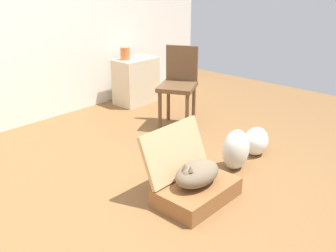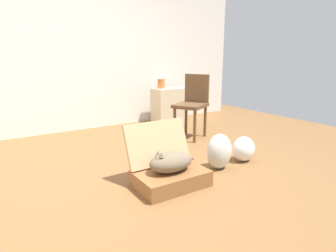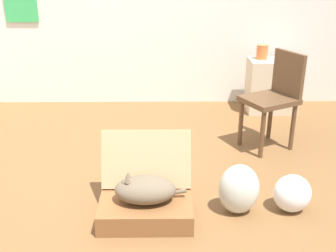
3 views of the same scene
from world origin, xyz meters
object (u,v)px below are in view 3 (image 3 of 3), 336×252
at_px(plastic_bag_clear, 292,193).
at_px(plastic_bag_white, 239,189).
at_px(suitcase_base, 146,210).
at_px(chair, 275,96).
at_px(cat, 145,189).
at_px(side_table, 272,86).
at_px(vase_tall, 262,52).

bearing_deg(plastic_bag_clear, plastic_bag_white, -177.48).
xyz_separation_m(suitcase_base, chair, (1.22, 1.26, 0.46)).
xyz_separation_m(plastic_bag_white, chair, (0.53, 1.18, 0.33)).
bearing_deg(chair, cat, -71.49).
xyz_separation_m(side_table, vase_tall, (-0.15, 0.04, 0.41)).
relative_size(plastic_bag_white, plastic_bag_clear, 1.34).
bearing_deg(side_table, vase_tall, 165.21).
relative_size(side_table, chair, 0.68).
bearing_deg(plastic_bag_white, vase_tall, 74.47).
relative_size(plastic_bag_clear, side_table, 0.46).
bearing_deg(side_table, suitcase_base, -122.62).
xyz_separation_m(suitcase_base, side_table, (1.46, 2.28, 0.25)).
xyz_separation_m(plastic_bag_white, plastic_bag_clear, (0.41, 0.02, -0.05)).
relative_size(plastic_bag_clear, chair, 0.31).
bearing_deg(cat, plastic_bag_white, 6.42).
relative_size(plastic_bag_white, side_table, 0.61).
distance_m(cat, plastic_bag_clear, 1.11).
relative_size(plastic_bag_white, vase_tall, 2.31).
height_order(plastic_bag_white, chair, chair).
xyz_separation_m(plastic_bag_white, side_table, (0.77, 2.20, 0.12)).
height_order(cat, plastic_bag_clear, cat).
bearing_deg(plastic_bag_clear, cat, -175.01).
xyz_separation_m(cat, chair, (1.22, 1.26, 0.28)).
bearing_deg(plastic_bag_clear, side_table, 80.53).
height_order(vase_tall, chair, chair).
distance_m(side_table, chair, 1.07).
bearing_deg(suitcase_base, plastic_bag_clear, 5.03).
height_order(side_table, vase_tall, vase_tall).
xyz_separation_m(cat, plastic_bag_clear, (1.10, 0.10, -0.10)).
height_order(suitcase_base, chair, chair).
relative_size(suitcase_base, chair, 0.71).
height_order(suitcase_base, vase_tall, vase_tall).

